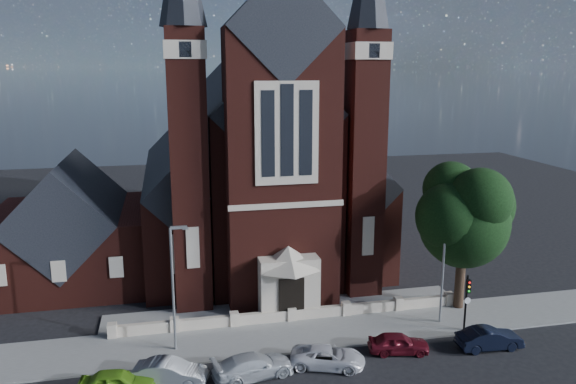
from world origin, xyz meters
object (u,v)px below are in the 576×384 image
church (253,166)px  car_lime_van (117,383)px  street_lamp_left (174,281)px  car_navy (489,338)px  street_tree (468,218)px  car_silver_b (253,366)px  car_white_suv (328,357)px  street_lamp_right (445,260)px  car_dark_red (399,343)px  traffic_signal (467,296)px  parish_hall (71,234)px  car_silver_a (170,372)px

church → car_lime_van: bearing=-115.8°
street_lamp_left → church: bearing=67.3°
church → car_navy: (11.34, -22.90, -7.50)m
street_tree → car_silver_b: 18.40m
car_lime_van → car_white_suv: car_lime_van is taller
street_lamp_left → car_lime_van: size_ratio=2.01×
street_lamp_right → car_dark_red: (-4.55, -3.23, -3.96)m
traffic_signal → car_silver_b: 15.04m
street_tree → car_white_suv: (-11.81, -5.60, -6.35)m
parish_hall → street_lamp_right: parish_hall is taller
street_tree → street_lamp_right: 3.84m
car_dark_red → parish_hall: bearing=63.1°
street_tree → church: bearing=126.2°
street_lamp_left → street_lamp_right: size_ratio=1.00×
parish_hall → car_dark_red: 27.78m
traffic_signal → car_navy: bearing=-81.8°
street_tree → traffic_signal: 5.70m
street_lamp_right → car_navy: bearing=-72.5°
street_lamp_left → car_dark_red: size_ratio=2.16×
parish_hall → car_silver_b: (12.29, -18.08, -3.32)m
street_tree → street_lamp_left: 20.71m
car_silver_a → car_dark_red: bearing=-70.9°
street_lamp_left → traffic_signal: street_lamp_left is taller
car_silver_b → car_lime_van: bearing=79.7°
church → parish_hall: (-16.00, -4.94, -4.17)m
car_silver_b → car_white_suv: (4.49, 0.19, -0.08)m
street_lamp_left → car_white_suv: bearing=-24.1°
car_silver_b → church: bearing=-20.5°
car_lime_van → car_silver_a: 2.87m
church → car_lime_van: size_ratio=8.67×
parish_hall → traffic_signal: size_ratio=3.05×
street_tree → car_navy: street_tree is taller
traffic_signal → car_navy: 3.07m
car_white_suv → street_lamp_left: bearing=85.4°
church → street_tree: church is taller
car_silver_b → car_white_suv: 4.50m
street_tree → traffic_signal: street_tree is taller
church → car_navy: church is taller
car_silver_a → street_lamp_left: bearing=10.1°
parish_hall → car_silver_b: parish_hall is taller
street_lamp_right → traffic_signal: size_ratio=2.02×
traffic_signal → car_dark_red: traffic_signal is taller
church → car_silver_a: size_ratio=8.42×
car_dark_red → street_tree: bearing=-43.3°
street_lamp_right → church: bearing=118.0°
street_lamp_right → car_silver_b: (-13.80, -4.08, -3.91)m
street_lamp_right → traffic_signal: 2.71m
street_tree → street_lamp_left: bearing=-175.2°
car_navy → parish_hall: bearing=58.8°
parish_hall → car_white_suv: (16.79, -17.89, -3.40)m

